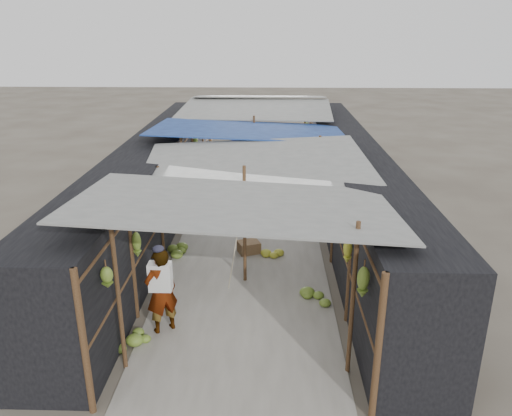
# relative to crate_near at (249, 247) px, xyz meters

# --- Properties ---
(ground) EXTENTS (80.00, 80.00, 0.00)m
(ground) POSITION_rel_crate_near_xyz_m (-0.02, -4.43, -0.15)
(ground) COLOR #6B6356
(ground) RESTS_ON ground
(aisle_slab) EXTENTS (3.60, 16.00, 0.02)m
(aisle_slab) POSITION_rel_crate_near_xyz_m (-0.02, 2.07, -0.14)
(aisle_slab) COLOR #9E998E
(aisle_slab) RESTS_ON ground
(stall_left) EXTENTS (1.40, 15.00, 2.30)m
(stall_left) POSITION_rel_crate_near_xyz_m (-2.72, 2.07, 1.00)
(stall_left) COLOR black
(stall_left) RESTS_ON ground
(stall_right) EXTENTS (1.40, 15.00, 2.30)m
(stall_right) POSITION_rel_crate_near_xyz_m (2.68, 2.07, 1.00)
(stall_right) COLOR black
(stall_right) RESTS_ON ground
(crate_near) EXTENTS (0.61, 0.56, 0.30)m
(crate_near) POSITION_rel_crate_near_xyz_m (0.00, 0.00, 0.00)
(crate_near) COLOR brown
(crate_near) RESTS_ON ground
(crate_mid) EXTENTS (0.46, 0.37, 0.27)m
(crate_mid) POSITION_rel_crate_near_xyz_m (0.24, 1.85, -0.02)
(crate_mid) COLOR brown
(crate_mid) RESTS_ON ground
(crate_back) EXTENTS (0.47, 0.39, 0.29)m
(crate_back) POSITION_rel_crate_near_xyz_m (-0.24, 2.38, -0.00)
(crate_back) COLOR brown
(crate_back) RESTS_ON ground
(black_basin) EXTENTS (0.59, 0.59, 0.18)m
(black_basin) POSITION_rel_crate_near_xyz_m (1.06, 2.56, -0.06)
(black_basin) COLOR black
(black_basin) RESTS_ON ground
(vendor_elderly) EXTENTS (0.71, 0.66, 1.63)m
(vendor_elderly) POSITION_rel_crate_near_xyz_m (-1.41, -3.37, 0.66)
(vendor_elderly) COLOR white
(vendor_elderly) RESTS_ON ground
(shopper_blue) EXTENTS (0.89, 0.71, 1.76)m
(shopper_blue) POSITION_rel_crate_near_xyz_m (-0.17, 2.16, 0.73)
(shopper_blue) COLOR navy
(shopper_blue) RESTS_ON ground
(vendor_seated) EXTENTS (0.53, 0.59, 0.80)m
(vendor_seated) POSITION_rel_crate_near_xyz_m (1.63, 1.56, 0.25)
(vendor_seated) COLOR #514B46
(vendor_seated) RESTS_ON ground
(market_canopy) EXTENTS (5.62, 15.20, 2.77)m
(market_canopy) POSITION_rel_crate_near_xyz_m (0.00, 2.41, 2.25)
(market_canopy) COLOR brown
(market_canopy) RESTS_ON ground
(hanging_bananas) EXTENTS (3.95, 13.69, 0.79)m
(hanging_bananas) POSITION_rel_crate_near_xyz_m (0.05, 2.28, 1.52)
(hanging_bananas) COLOR olive
(hanging_bananas) RESTS_ON ground
(floor_bananas) EXTENTS (4.04, 10.63, 0.34)m
(floor_bananas) POSITION_rel_crate_near_xyz_m (-0.13, 1.42, -0.00)
(floor_bananas) COLOR olive
(floor_bananas) RESTS_ON ground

